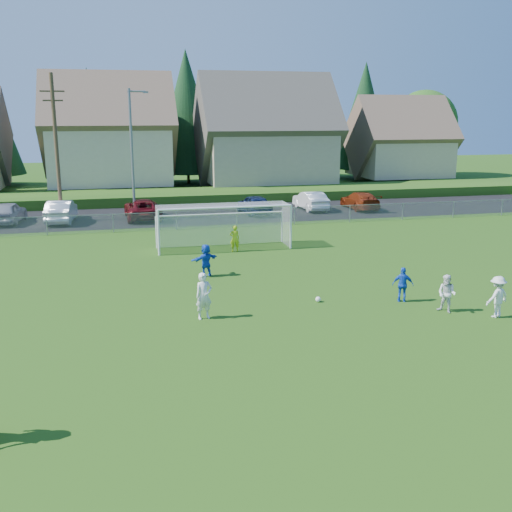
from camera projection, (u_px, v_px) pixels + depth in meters
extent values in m
plane|color=#193D0C|center=(315.00, 359.00, 18.55)|extent=(160.00, 160.00, 0.00)
plane|color=black|center=(196.00, 215.00, 44.57)|extent=(60.00, 60.00, 0.00)
cube|color=#1E420F|center=(184.00, 196.00, 51.57)|extent=(70.00, 6.00, 0.80)
sphere|color=white|center=(318.00, 299.00, 24.06)|extent=(0.22, 0.22, 0.22)
imported|color=white|center=(204.00, 296.00, 21.96)|extent=(0.72, 0.56, 1.74)
imported|color=white|center=(447.00, 294.00, 22.68)|extent=(0.86, 0.90, 1.47)
imported|color=white|center=(497.00, 297.00, 22.14)|extent=(1.13, 0.83, 1.57)
imported|color=blue|center=(403.00, 285.00, 23.97)|extent=(0.90, 0.65, 1.42)
imported|color=blue|center=(206.00, 260.00, 27.71)|extent=(1.46, 1.02, 1.52)
imported|color=#B2CE18|center=(235.00, 238.00, 32.64)|extent=(0.54, 0.37, 1.46)
imported|color=#94959B|center=(8.00, 212.00, 41.06)|extent=(2.23, 4.53, 1.49)
imported|color=silver|center=(61.00, 211.00, 41.37)|extent=(1.95, 4.76, 1.54)
imported|color=#56090F|center=(143.00, 209.00, 42.68)|extent=(2.54, 5.21, 1.43)
imported|color=#121F42|center=(254.00, 204.00, 44.67)|extent=(2.10, 4.41, 1.45)
imported|color=silver|center=(311.00, 201.00, 46.70)|extent=(1.72, 4.43, 1.44)
imported|color=maroon|center=(360.00, 201.00, 47.01)|extent=(1.91, 4.67, 1.35)
cylinder|color=white|center=(159.00, 233.00, 31.64)|extent=(0.12, 0.12, 2.44)
cylinder|color=white|center=(291.00, 227.00, 33.27)|extent=(0.12, 0.12, 2.44)
cylinder|color=white|center=(226.00, 208.00, 32.17)|extent=(7.30, 0.12, 0.12)
cylinder|color=white|center=(156.00, 232.00, 33.42)|extent=(0.08, 0.08, 1.80)
cylinder|color=white|center=(282.00, 227.00, 35.05)|extent=(0.08, 0.08, 1.80)
cylinder|color=white|center=(220.00, 214.00, 34.02)|extent=(7.30, 0.08, 0.08)
cube|color=silver|center=(221.00, 229.00, 34.23)|extent=(7.30, 0.02, 1.80)
cube|color=silver|center=(157.00, 230.00, 32.49)|extent=(0.02, 1.80, 2.44)
cube|color=silver|center=(286.00, 224.00, 34.12)|extent=(0.02, 1.80, 2.44)
cube|color=silver|center=(223.00, 205.00, 33.02)|extent=(7.30, 1.80, 0.02)
cube|color=gray|center=(207.00, 211.00, 39.09)|extent=(52.00, 0.03, 0.03)
cube|color=gray|center=(207.00, 219.00, 39.22)|extent=(52.00, 0.02, 1.14)
cylinder|color=gray|center=(207.00, 219.00, 39.22)|extent=(0.06, 0.06, 1.20)
cylinder|color=slate|center=(132.00, 156.00, 41.09)|extent=(0.18, 0.18, 9.00)
cylinder|color=slate|center=(137.00, 91.00, 40.19)|extent=(1.20, 0.12, 0.12)
cube|color=slate|center=(146.00, 92.00, 40.34)|extent=(0.36, 0.18, 0.12)
cylinder|color=#473321|center=(57.00, 149.00, 40.80)|extent=(0.26, 0.26, 10.00)
cube|color=#473321|center=(52.00, 91.00, 39.91)|extent=(1.60, 0.10, 0.10)
cube|color=#473321|center=(53.00, 100.00, 40.05)|extent=(1.30, 0.10, 0.10)
cube|color=#C6B58E|center=(110.00, 154.00, 57.06)|extent=(11.00, 9.00, 5.50)
pyramid|color=brown|center=(106.00, 70.00, 55.25)|extent=(12.10, 9.90, 4.96)
cube|color=tan|center=(265.00, 155.00, 59.53)|extent=(12.00, 10.00, 5.00)
pyramid|color=#4C473F|center=(266.00, 71.00, 57.65)|extent=(13.20, 11.00, 5.52)
cube|color=tan|center=(399.00, 157.00, 63.95)|extent=(9.00, 8.00, 4.00)
pyramid|color=brown|center=(402.00, 95.00, 62.45)|extent=(9.90, 8.80, 4.41)
cylinder|color=#382616|center=(93.00, 177.00, 64.87)|extent=(0.30, 0.30, 1.20)
cone|color=#143819|center=(90.00, 120.00, 63.46)|extent=(6.24, 6.24, 10.80)
cylinder|color=#382616|center=(188.00, 178.00, 64.27)|extent=(0.30, 0.30, 1.20)
cone|color=#143819|center=(187.00, 112.00, 62.65)|extent=(7.28, 7.28, 12.60)
cylinder|color=#382616|center=(274.00, 161.00, 68.08)|extent=(0.36, 0.36, 3.96)
sphere|color=#2B5B19|center=(274.00, 118.00, 66.94)|extent=(8.36, 8.36, 8.36)
cylinder|color=#382616|center=(362.00, 173.00, 68.75)|extent=(0.30, 0.30, 1.20)
cone|color=#143819|center=(364.00, 116.00, 67.24)|extent=(6.76, 6.76, 11.70)
cylinder|color=#382616|center=(422.00, 161.00, 71.20)|extent=(0.36, 0.36, 3.60)
sphere|color=#2B5B19|center=(424.00, 123.00, 70.17)|extent=(7.60, 7.60, 7.60)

